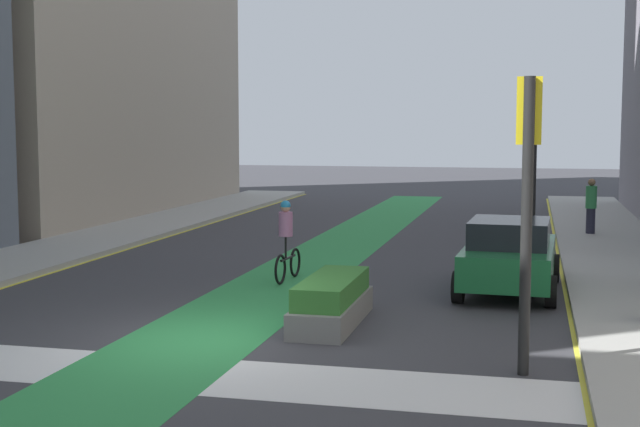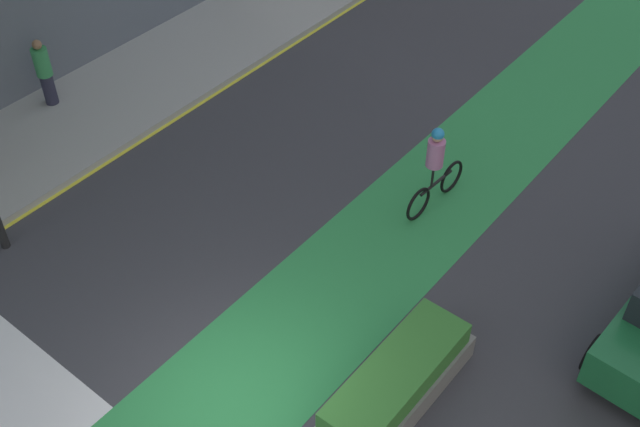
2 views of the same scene
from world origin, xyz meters
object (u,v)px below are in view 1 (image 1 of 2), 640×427
at_px(traffic_signal_far_right, 534,140).
at_px(car_green_right_far, 510,255).
at_px(traffic_signal_near_right, 528,167).
at_px(median_planter, 332,302).
at_px(pedestrian_sidewalk_right_b, 591,205).
at_px(cyclist_in_lane, 287,239).

height_order(traffic_signal_far_right, car_green_right_far, traffic_signal_far_right).
height_order(traffic_signal_near_right, car_green_right_far, traffic_signal_near_right).
distance_m(traffic_signal_near_right, median_planter, 4.86).
relative_size(traffic_signal_far_right, median_planter, 1.48).
xyz_separation_m(traffic_signal_near_right, pedestrian_sidewalk_right_b, (1.89, 15.99, -1.94)).
height_order(traffic_signal_near_right, traffic_signal_far_right, traffic_signal_far_right).
xyz_separation_m(cyclist_in_lane, median_planter, (1.96, -4.01, -0.57)).
bearing_deg(traffic_signal_near_right, traffic_signal_far_right, 89.55).
height_order(pedestrian_sidewalk_right_b, median_planter, pedestrian_sidewalk_right_b).
distance_m(cyclist_in_lane, pedestrian_sidewalk_right_b, 12.00).
xyz_separation_m(car_green_right_far, pedestrian_sidewalk_right_b, (2.25, 9.79, 0.23)).
height_order(traffic_signal_far_right, median_planter, traffic_signal_far_right).
relative_size(cyclist_in_lane, median_planter, 0.62).
bearing_deg(median_planter, traffic_signal_near_right, -35.31).
bearing_deg(pedestrian_sidewalk_right_b, car_green_right_far, -102.95).
bearing_deg(cyclist_in_lane, car_green_right_far, -2.29).
xyz_separation_m(traffic_signal_far_right, pedestrian_sidewalk_right_b, (1.77, 0.65, -2.05)).
bearing_deg(traffic_signal_near_right, car_green_right_far, 93.32).
height_order(cyclist_in_lane, pedestrian_sidewalk_right_b, pedestrian_sidewalk_right_b).
xyz_separation_m(traffic_signal_near_right, car_green_right_far, (-0.36, 6.20, -2.17)).
distance_m(traffic_signal_far_right, cyclist_in_lane, 10.68).
bearing_deg(median_planter, cyclist_in_lane, 116.00).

